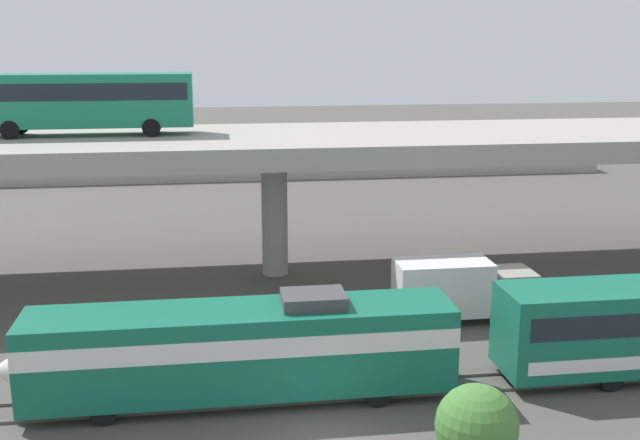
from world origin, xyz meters
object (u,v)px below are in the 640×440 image
Objects in this scene: service_truck_east at (460,288)px; parked_car_1 at (223,152)px; train_locomotive at (220,347)px; parked_car_4 at (444,148)px; transit_bus_on_overpass at (83,98)px; parked_car_0 at (303,150)px; parked_car_3 at (481,143)px; parked_car_2 at (122,153)px.

service_truck_east is 1.49× the size of parked_car_1.
train_locomotive is 2.53× the size of service_truck_east.
parked_car_4 is at bearing 74.06° from service_truck_east.
transit_bus_on_overpass is at bearing 45.84° from parked_car_4.
train_locomotive reaches higher than parked_car_1.
parked_car_0 is (-2.55, 42.46, 0.77)m from service_truck_east.
parked_car_3 is (19.45, 2.15, -0.00)m from parked_car_0.
train_locomotive reaches higher than parked_car_4.
parked_car_0 is at bearing 93.43° from service_truck_east.
parked_car_0 is 19.56m from parked_car_3.
parked_car_1 is at bearing -0.80° from parked_car_4.
service_truck_east is at bearing -28.14° from transit_bus_on_overpass.
train_locomotive is 48.88m from parked_car_1.
train_locomotive is 4.09× the size of parked_car_3.
transit_bus_on_overpass reaches higher than parked_car_2.
parked_car_3 is (35.61, 34.60, -7.85)m from transit_bus_on_overpass.
parked_car_0 is at bearing -175.20° from parked_car_1.
parked_car_3 is at bearing 69.25° from service_truck_east.
transit_bus_on_overpass is 2.92× the size of parked_car_4.
parked_car_4 is (-5.05, -3.14, 0.00)m from parked_car_3.
parked_car_2 is (-8.62, 49.65, 0.22)m from train_locomotive.
parked_car_1 is (-10.63, 41.78, 0.77)m from service_truck_east.
parked_car_1 and parked_car_3 have the same top height.
parked_car_0 is (9.17, 49.55, 0.22)m from train_locomotive.
train_locomotive reaches higher than parked_car_2.
parked_car_1 is at bearing 175.41° from parked_car_2.
parked_car_4 is at bearing -115.89° from train_locomotive.
parked_car_1 is (1.09, 48.87, 0.22)m from train_locomotive.
transit_bus_on_overpass is at bearing -135.82° from parked_car_3.
parked_car_2 is (-17.80, 0.10, 0.00)m from parked_car_0.
train_locomotive is at bearing 99.85° from parked_car_2.
parked_car_2 is at bearing -1.94° from parked_car_4.
parked_car_1 is 9.74m from parked_car_2.
parked_car_4 is (30.56, 31.46, -7.85)m from transit_bus_on_overpass.
train_locomotive is 59.09m from parked_car_3.
train_locomotive is 50.39m from parked_car_0.
parked_car_2 is 1.05× the size of parked_car_4.
parked_car_2 and parked_car_4 have the same top height.
parked_car_3 is 5.95m from parked_car_4.
parked_car_1 and parked_car_2 have the same top height.
parked_car_1 is at bearing -174.14° from parked_car_3.
parked_car_0 and parked_car_1 have the same top height.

